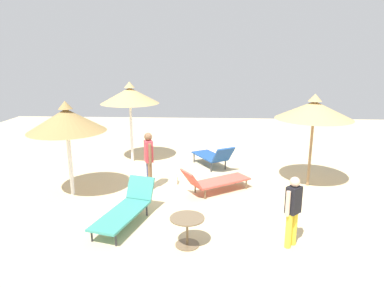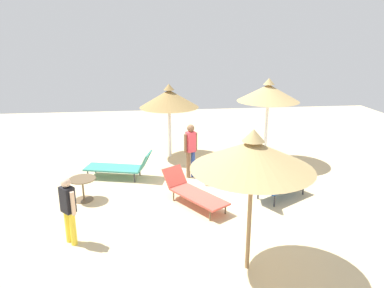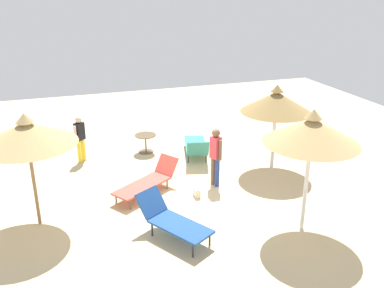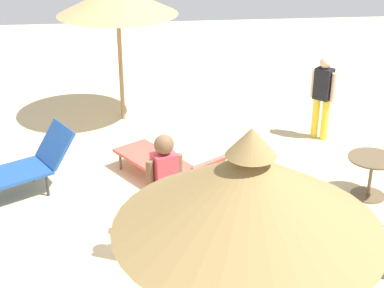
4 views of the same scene
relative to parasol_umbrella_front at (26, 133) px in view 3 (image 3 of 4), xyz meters
name	(u,v)px [view 3 (image 3 of 4)]	position (x,y,z in m)	size (l,w,h in m)	color
ground	(171,195)	(-3.46, -0.44, -2.38)	(24.00, 24.00, 0.10)	beige
parasol_umbrella_front	(26,133)	(0.00, 0.00, 0.00)	(2.24, 2.24, 2.81)	olive
parasol_umbrella_far_right	(312,131)	(-5.93, 2.22, 0.13)	(2.12, 2.12, 2.97)	white
parasol_umbrella_near_right	(276,102)	(-6.93, -1.10, -0.17)	(2.13, 2.13, 2.69)	white
lounge_chair_center	(172,219)	(-2.90, 1.55, -1.89)	(1.55, 1.95, 0.93)	#1E478C
lounge_chair_near_left	(148,181)	(-2.88, -0.73, -1.97)	(2.08, 1.68, 0.81)	#CC4C3F
lounge_chair_far_left	(196,146)	(-4.98, -2.74, -1.95)	(1.21, 2.20, 0.88)	teal
person_standing_edge	(80,136)	(-1.31, -3.58, -1.47)	(0.37, 0.36, 1.53)	yellow
person_standing_back	(215,154)	(-4.80, -0.56, -1.35)	(0.31, 0.43, 1.72)	brown
handbag	(197,192)	(-4.08, -0.08, -2.19)	(0.14, 0.29, 0.40)	beige
side_table_round	(146,140)	(-3.47, -3.68, -1.89)	(0.73, 0.73, 0.63)	brown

